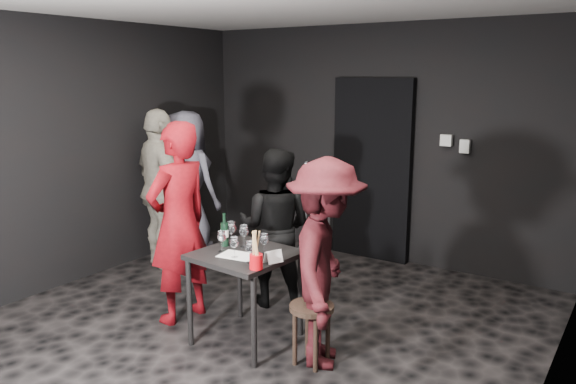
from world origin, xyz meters
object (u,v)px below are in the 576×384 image
Objects in this scene: tasting_table at (246,264)px; woman_black at (275,228)px; server_red at (178,206)px; man_maroon at (325,259)px; bystander_grey at (187,172)px; bystander_cream at (160,175)px; breadstick_cup at (256,251)px; wine_bottle at (225,233)px; hand_truck at (316,233)px; stool at (312,317)px.

woman_black is (-0.24, 0.76, 0.08)m from tasting_table.
man_maroon is (1.45, 0.03, -0.22)m from server_red.
bystander_grey reaches higher than tasting_table.
man_maroon is at bearing -177.03° from bystander_cream.
server_red is 1.08m from breadstick_cup.
woman_black is 2.00m from bystander_grey.
server_red reaches higher than wine_bottle.
hand_truck is at bearing 107.67° from tasting_table.
bystander_grey is at bearing 141.02° from wine_bottle.
man_maroon is at bearing -0.24° from wine_bottle.
stool is 0.22× the size of bystander_cream.
stool is 1.53× the size of breadstick_cup.
woman_black is 5.32× the size of wine_bottle.
stool is at bearing 32.56° from breadstick_cup.
breadstick_cup is at bearing -40.45° from tasting_table.
wine_bottle is (-0.02, -0.71, 0.12)m from woman_black.
server_red is 6.73× the size of breadstick_cup.
wine_bottle is at bearing -95.93° from hand_truck.
wine_bottle is 0.63m from breadstick_cup.
stool is 3.19m from bystander_grey.
bystander_grey is (-1.83, 0.76, 0.25)m from woman_black.
woman_black reaches higher than wine_bottle.
stool is 0.66m from breadstick_cup.
bystander_grey is 2.34m from wine_bottle.
man_maroon is 0.51m from breadstick_cup.
tasting_table is 0.46× the size of man_maroon.
server_red is (-0.74, 0.02, 0.38)m from tasting_table.
bystander_cream reaches higher than bystander_grey.
server_red reaches higher than stool.
man_maroon is 0.83× the size of bystander_grey.
tasting_table is 0.36× the size of bystander_cream.
hand_truck is at bearing 8.07° from man_maroon.
bystander_cream is at bearing 159.26° from stool.
man_maroon is 0.96m from wine_bottle.
bystander_grey is (-1.33, 1.50, -0.05)m from server_red.
woman_black is (-0.88, 0.79, 0.36)m from stool.
bystander_grey reaches higher than stool.
wine_bottle is (1.82, -1.47, -0.13)m from bystander_grey.
tasting_table is at bearing 177.03° from stool.
bystander_grey is at bearing 38.15° from man_maroon.
woman_black is at bearing 151.42° from server_red.
bystander_cream is 7.61× the size of wine_bottle.
man_maroon reaches higher than stool.
hand_truck is 0.74× the size of woman_black.
tasting_table is 2.72× the size of wine_bottle.
stool is 1.70× the size of wine_bottle.
stool is 0.23× the size of server_red.
tasting_table is 2.17m from bystander_cream.
server_red is at bearing -176.49° from wine_bottle.
man_maroon reaches higher than tasting_table.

